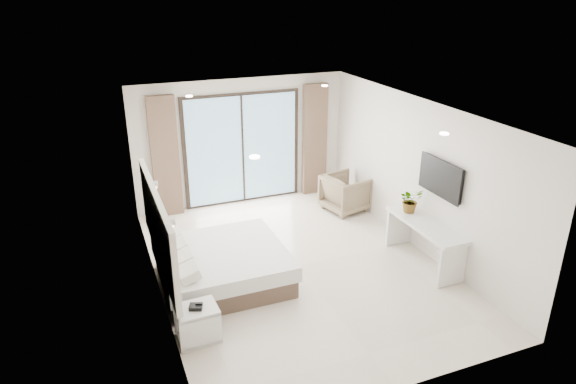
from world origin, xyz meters
The scene contains 8 objects.
ground centered at (0.00, 0.00, 0.00)m, with size 6.20×6.20×0.00m, color beige.
room_shell centered at (-0.20, 0.74, 1.58)m, with size 4.62×6.22×2.72m.
bed centered at (-1.32, 0.00, 0.29)m, with size 1.97×1.88×0.69m.
nightstand centered at (-2.00, -1.29, 0.25)m, with size 0.56×0.47×0.50m.
phone centered at (-2.01, -1.31, 0.53)m, with size 0.17×0.13×0.06m, color black.
console_desk centered at (2.04, -0.70, 0.57)m, with size 0.53×1.68×0.77m.
plant centered at (2.04, -0.22, 0.94)m, with size 0.40×0.44×0.34m, color #33662D.
armchair centered at (1.85, 1.79, 0.43)m, with size 0.83×0.78×0.85m, color #816C54.
Camera 1 is at (-2.99, -7.05, 4.51)m, focal length 32.00 mm.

